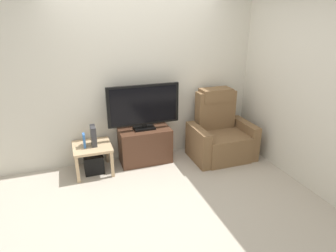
{
  "coord_description": "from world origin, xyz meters",
  "views": [
    {
      "loc": [
        -1.06,
        -3.22,
        2.22
      ],
      "look_at": [
        0.24,
        0.5,
        0.7
      ],
      "focal_mm": 31.67,
      "sensor_mm": 36.0,
      "label": 1
    }
  ],
  "objects": [
    {
      "name": "ground_plane",
      "position": [
        0.0,
        0.0,
        0.0
      ],
      "size": [
        6.4,
        6.4,
        0.0
      ],
      "primitive_type": "plane",
      "color": "#B2A899"
    },
    {
      "name": "wall_back",
      "position": [
        0.0,
        1.13,
        1.3
      ],
      "size": [
        6.4,
        0.06,
        2.6
      ],
      "primitive_type": "cube",
      "color": "beige",
      "rests_on": "ground"
    },
    {
      "name": "wall_side",
      "position": [
        1.88,
        0.0,
        1.3
      ],
      "size": [
        0.06,
        4.48,
        2.6
      ],
      "primitive_type": "cube",
      "color": "beige",
      "rests_on": "ground"
    },
    {
      "name": "tv_stand",
      "position": [
        -0.01,
        0.86,
        0.27
      ],
      "size": [
        0.79,
        0.41,
        0.54
      ],
      "color": "#4C2D1E",
      "rests_on": "ground"
    },
    {
      "name": "television",
      "position": [
        -0.01,
        0.88,
        0.91
      ],
      "size": [
        1.09,
        0.2,
        0.69
      ],
      "color": "black",
      "rests_on": "tv_stand"
    },
    {
      "name": "recliner_armchair",
      "position": [
        1.19,
        0.66,
        0.37
      ],
      "size": [
        0.98,
        0.78,
        1.08
      ],
      "rotation": [
        0.0,
        0.0,
        -0.1
      ],
      "color": "brown",
      "rests_on": "ground"
    },
    {
      "name": "side_table",
      "position": [
        -0.81,
        0.8,
        0.36
      ],
      "size": [
        0.54,
        0.54,
        0.42
      ],
      "color": "tan",
      "rests_on": "ground"
    },
    {
      "name": "subwoofer_box",
      "position": [
        -0.81,
        0.8,
        0.14
      ],
      "size": [
        0.28,
        0.28,
        0.28
      ],
      "primitive_type": "cube",
      "color": "black",
      "rests_on": "ground"
    },
    {
      "name": "book_upright",
      "position": [
        -0.91,
        0.78,
        0.53
      ],
      "size": [
        0.03,
        0.11,
        0.2
      ],
      "primitive_type": "cube",
      "color": "#3366B2",
      "rests_on": "side_table"
    },
    {
      "name": "game_console",
      "position": [
        -0.78,
        0.81,
        0.57
      ],
      "size": [
        0.07,
        0.2,
        0.29
      ],
      "primitive_type": "cube",
      "color": "#333338",
      "rests_on": "side_table"
    }
  ]
}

